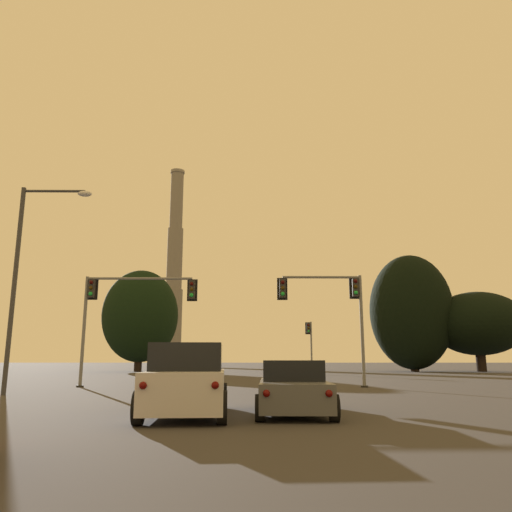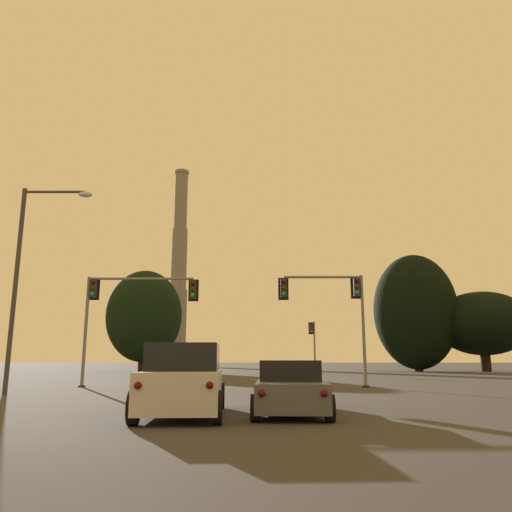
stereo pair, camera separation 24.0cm
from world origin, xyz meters
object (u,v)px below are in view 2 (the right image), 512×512
(traffic_light_far_right, at_px, (311,339))
(smokestack, at_px, (176,286))
(sedan_right_lane_second, at_px, (287,388))
(street_lamp, at_px, (25,265))
(traffic_light_overhead_right, at_px, (332,301))
(suv_center_lane_second, at_px, (182,381))
(traffic_light_overhead_left, at_px, (122,301))

(traffic_light_far_right, distance_m, smokestack, 75.28)
(sedan_right_lane_second, bearing_deg, street_lamp, 148.13)
(sedan_right_lane_second, xyz_separation_m, traffic_light_overhead_right, (3.41, 13.23, 3.95))
(traffic_light_overhead_right, xyz_separation_m, street_lamp, (-14.46, -5.78, 0.93))
(suv_center_lane_second, bearing_deg, traffic_light_overhead_right, 62.81)
(traffic_light_far_right, height_order, smokestack, smokestack)
(traffic_light_far_right, xyz_separation_m, smokestack, (-25.12, 69.17, 15.82))
(traffic_light_overhead_right, bearing_deg, traffic_light_far_right, 86.35)
(sedan_right_lane_second, bearing_deg, traffic_light_overhead_right, 77.68)
(traffic_light_overhead_right, bearing_deg, traffic_light_overhead_left, 177.82)
(traffic_light_far_right, distance_m, street_lamp, 34.86)
(traffic_light_overhead_right, height_order, traffic_light_overhead_left, traffic_light_overhead_right)
(suv_center_lane_second, distance_m, smokestack, 110.99)
(smokestack, bearing_deg, street_lamp, -84.83)
(traffic_light_overhead_left, xyz_separation_m, street_lamp, (-2.73, -6.22, 0.88))
(suv_center_lane_second, relative_size, traffic_light_far_right, 0.93)
(sedan_right_lane_second, relative_size, smokestack, 0.10)
(suv_center_lane_second, height_order, traffic_light_overhead_left, traffic_light_overhead_left)
(traffic_light_overhead_right, bearing_deg, suv_center_lane_second, -114.39)
(traffic_light_overhead_right, distance_m, smokestack, 98.27)
(traffic_light_far_right, bearing_deg, smokestack, 109.96)
(traffic_light_overhead_left, xyz_separation_m, smokestack, (-11.79, 93.82, 14.70))
(traffic_light_overhead_left, bearing_deg, traffic_light_overhead_right, -2.18)
(suv_center_lane_second, distance_m, traffic_light_overhead_right, 15.61)
(traffic_light_overhead_left, bearing_deg, traffic_light_far_right, 61.58)
(traffic_light_overhead_left, relative_size, street_lamp, 0.70)
(traffic_light_overhead_left, xyz_separation_m, traffic_light_far_right, (13.34, 24.65, -1.13))
(sedan_right_lane_second, height_order, street_lamp, street_lamp)
(sedan_right_lane_second, xyz_separation_m, street_lamp, (-11.05, 7.46, 4.88))
(street_lamp, bearing_deg, suv_center_lane_second, -44.41)
(suv_center_lane_second, relative_size, smokestack, 0.10)
(traffic_light_overhead_left, height_order, smokestack, smokestack)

